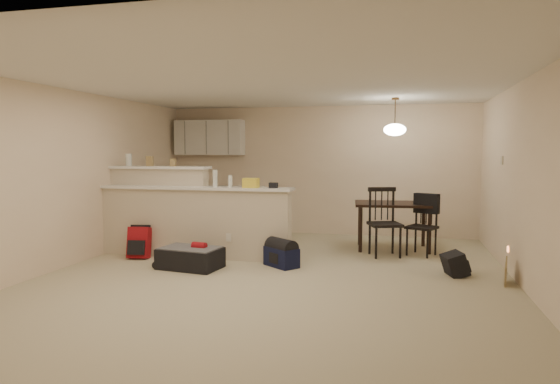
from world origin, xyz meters
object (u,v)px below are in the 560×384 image
(dining_table, at_px, (393,208))
(black_daypack, at_px, (455,265))
(pendant_lamp, at_px, (395,129))
(navy_duffel, at_px, (281,257))
(red_backpack, at_px, (139,243))
(dining_chair_near, at_px, (385,222))
(suitcase, at_px, (190,258))
(dining_chair_far, at_px, (422,226))

(dining_table, xyz_separation_m, black_daypack, (0.82, -1.62, -0.54))
(pendant_lamp, distance_m, navy_duffel, 2.91)
(pendant_lamp, relative_size, red_backpack, 1.30)
(dining_table, height_order, dining_chair_near, dining_chair_near)
(dining_table, bearing_deg, suitcase, -148.57)
(dining_table, xyz_separation_m, pendant_lamp, (-0.00, -0.00, 1.31))
(dining_table, xyz_separation_m, dining_chair_far, (0.44, -0.40, -0.21))
(pendant_lamp, bearing_deg, dining_table, 63.43)
(dining_chair_near, bearing_deg, dining_table, 59.99)
(dining_chair_near, relative_size, black_daypack, 3.18)
(suitcase, height_order, navy_duffel, suitcase)
(dining_table, height_order, red_backpack, dining_table)
(dining_table, height_order, black_daypack, dining_table)
(dining_chair_near, distance_m, suitcase, 3.01)
(red_backpack, relative_size, navy_duffel, 0.95)
(dining_chair_near, height_order, red_backpack, dining_chair_near)
(dining_chair_near, relative_size, navy_duffel, 2.12)
(dining_table, distance_m, red_backpack, 4.11)
(dining_chair_near, bearing_deg, red_backpack, 176.38)
(suitcase, bearing_deg, pendant_lamp, 45.07)
(dining_chair_near, xyz_separation_m, dining_chair_far, (0.56, 0.20, -0.06))
(suitcase, bearing_deg, black_daypack, 15.02)
(black_daypack, bearing_deg, red_backpack, 75.24)
(dining_chair_near, relative_size, red_backpack, 2.24)
(pendant_lamp, relative_size, dining_chair_far, 0.66)
(suitcase, height_order, black_daypack, black_daypack)
(dining_chair_far, bearing_deg, black_daypack, -46.97)
(red_backpack, xyz_separation_m, black_daypack, (4.57, 0.00, -0.09))
(suitcase, relative_size, red_backpack, 1.75)
(black_daypack, bearing_deg, dining_chair_far, 2.41)
(pendant_lamp, height_order, red_backpack, pendant_lamp)
(pendant_lamp, xyz_separation_m, red_backpack, (-3.75, -1.62, -1.75))
(dining_chair_far, bearing_deg, dining_chair_near, -134.02)
(dining_chair_far, xyz_separation_m, black_daypack, (0.38, -1.22, -0.32))
(navy_duffel, bearing_deg, pendant_lamp, 85.89)
(suitcase, distance_m, red_backpack, 1.12)
(dining_chair_far, bearing_deg, suitcase, -126.56)
(dining_table, distance_m, dining_chair_near, 0.63)
(dining_chair_near, bearing_deg, pendant_lamp, 59.99)
(red_backpack, bearing_deg, pendant_lamp, 14.32)
(dining_table, relative_size, black_daypack, 3.95)
(dining_chair_near, relative_size, suitcase, 1.28)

